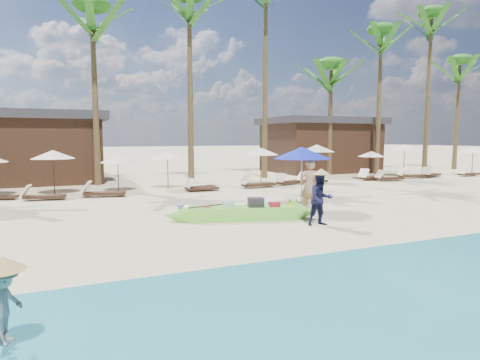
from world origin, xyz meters
name	(u,v)px	position (x,y,z in m)	size (l,w,h in m)	color
ground	(255,233)	(0.00, 0.00, 0.00)	(240.00, 240.00, 0.00)	beige
wet_sand_strip	(377,297)	(0.00, -5.00, 0.00)	(240.00, 4.50, 0.01)	tan
green_canoe	(242,213)	(0.43, 1.88, 0.25)	(5.66, 1.84, 0.73)	#76E545
tourist	(309,186)	(3.14, 2.08, 0.97)	(0.71, 0.47, 1.95)	tan
vendor_green	(321,199)	(2.33, 0.15, 0.83)	(0.81, 0.63, 1.66)	#131635
vendor_yellow	(4,305)	(-5.59, -4.69, 0.68)	(0.64, 0.37, 0.99)	gray
blue_umbrella	(302,153)	(3.29, 2.86, 2.16)	(2.22, 2.22, 2.39)	#99999E
resort_parasol_4	(53,154)	(-5.56, 11.16, 1.92)	(2.07, 2.07, 2.13)	#362016
lounger_4_right	(41,196)	(-6.02, 9.21, 0.20)	(1.86, 0.90, 0.61)	#362016
resort_parasol_5	(118,159)	(-2.57, 11.02, 1.64)	(1.77, 1.77, 1.82)	#362016
lounger_5_left	(102,192)	(-3.52, 9.24, 0.22)	(2.02, 1.08, 0.66)	#362016
resort_parasol_6	(168,155)	(0.03, 11.18, 1.79)	(1.92, 1.92, 1.98)	#362016
lounger_6_left	(199,186)	(1.34, 9.84, 0.19)	(1.78, 0.93, 0.58)	#362016
lounger_6_right	(201,188)	(1.33, 9.33, 0.19)	(1.68, 0.62, 0.56)	#362016
resort_parasol_7	(261,151)	(5.53, 10.98, 1.93)	(2.08, 2.08, 2.14)	#362016
lounger_7_left	(257,184)	(4.58, 9.55, 0.23)	(2.02, 0.68, 0.68)	#362016
lounger_7_right	(288,181)	(6.86, 10.12, 0.21)	(1.90, 1.10, 0.62)	#362016
resort_parasol_8	(317,148)	(9.30, 10.86, 2.09)	(2.25, 2.25, 2.31)	#362016
lounger_8_left	(310,180)	(8.33, 10.01, 0.21)	(1.92, 0.76, 0.64)	#362016
resort_parasol_9	(372,154)	(13.44, 10.68, 1.67)	(1.80, 1.80, 1.86)	#362016
lounger_9_left	(370,177)	(13.02, 10.30, 0.23)	(2.08, 1.13, 0.68)	#362016
lounger_9_right	(388,178)	(13.75, 9.44, 0.21)	(1.90, 0.77, 0.63)	#362016
resort_parasol_10	(405,148)	(17.09, 11.51, 2.03)	(2.18, 2.18, 2.25)	#362016
lounger_10_left	(410,175)	(16.43, 10.24, 0.21)	(1.93, 1.01, 0.63)	#362016
lounger_10_right	(431,174)	(18.25, 10.19, 0.22)	(1.99, 1.13, 0.65)	#362016
resort_parasol_11	(473,150)	(22.06, 9.97, 1.87)	(2.02, 2.02, 2.08)	#362016
lounger_11_left	(468,173)	(21.24, 9.66, 0.21)	(1.89, 0.72, 0.63)	#362016
palm_3	(93,32)	(-3.36, 14.27, 8.58)	(2.08, 2.08, 10.52)	brown
palm_4	(189,26)	(2.15, 14.01, 9.45)	(2.08, 2.08, 11.70)	brown
palm_5	(266,15)	(7.45, 14.38, 10.82)	(2.08, 2.08, 13.60)	brown
palm_6	(331,78)	(12.84, 14.52, 7.05)	(2.08, 2.08, 8.51)	brown
palm_7	(381,52)	(16.57, 13.68, 8.99)	(2.08, 2.08, 11.08)	brown
palm_8	(430,40)	(21.07, 13.33, 10.18)	(2.08, 2.08, 12.70)	brown
palm_9	(459,75)	(26.21, 14.81, 8.06)	(2.08, 2.08, 9.82)	brown
pavilion_west	(12,147)	(-8.00, 17.50, 2.19)	(10.80, 6.60, 4.30)	#362016
pavilion_east	(320,144)	(14.00, 17.50, 2.20)	(8.80, 6.60, 4.30)	#362016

